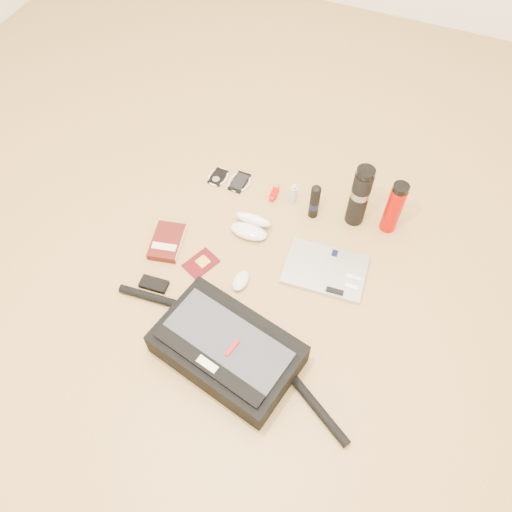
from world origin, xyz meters
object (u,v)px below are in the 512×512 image
at_px(laptop, 325,270).
at_px(messenger_bag, 227,349).
at_px(thermos_black, 360,196).
at_px(thermos_red, 394,208).
at_px(book, 167,242).

bearing_deg(laptop, messenger_bag, -119.09).
bearing_deg(thermos_black, messenger_bag, -107.47).
distance_m(laptop, thermos_black, 0.32).
distance_m(messenger_bag, laptop, 0.51).
bearing_deg(messenger_bag, thermos_red, 76.70).
bearing_deg(messenger_bag, thermos_black, 85.37).
xyz_separation_m(messenger_bag, thermos_black, (0.24, 0.75, 0.09)).
xyz_separation_m(book, thermos_red, (0.79, 0.42, 0.11)).
relative_size(book, thermos_black, 0.67).
bearing_deg(laptop, thermos_red, 56.22).
distance_m(messenger_bag, thermos_red, 0.85).
distance_m(thermos_black, thermos_red, 0.14).
distance_m(book, thermos_red, 0.90).
bearing_deg(book, thermos_black, 19.67).
bearing_deg(thermos_red, messenger_bag, -116.14).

